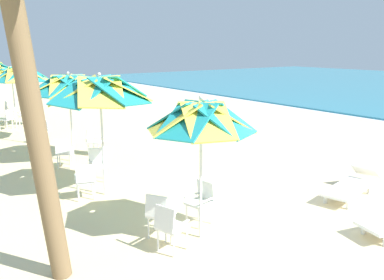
% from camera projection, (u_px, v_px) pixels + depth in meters
% --- Properties ---
extents(ground_plane, '(80.00, 80.00, 0.00)m').
position_uv_depth(ground_plane, '(274.00, 212.00, 8.76)').
color(ground_plane, beige).
extents(beach_umbrella_0, '(1.95, 1.95, 2.65)m').
position_uv_depth(beach_umbrella_0, '(201.00, 119.00, 7.08)').
color(beach_umbrella_0, silver).
rests_on(beach_umbrella_0, ground).
extents(plastic_chair_0, '(0.51, 0.54, 0.87)m').
position_uv_depth(plastic_chair_0, '(201.00, 199.00, 8.10)').
color(plastic_chair_0, white).
rests_on(plastic_chair_0, ground).
extents(plastic_chair_1, '(0.61, 0.62, 0.87)m').
position_uv_depth(plastic_chair_1, '(160.00, 213.00, 7.46)').
color(plastic_chair_1, white).
rests_on(plastic_chair_1, ground).
extents(plastic_chair_2, '(0.55, 0.57, 0.87)m').
position_uv_depth(plastic_chair_2, '(170.00, 225.00, 6.94)').
color(plastic_chair_2, white).
rests_on(plastic_chair_2, ground).
extents(beach_umbrella_1, '(2.45, 2.45, 2.89)m').
position_uv_depth(beach_umbrella_1, '(100.00, 91.00, 9.21)').
color(beach_umbrella_1, silver).
rests_on(beach_umbrella_1, ground).
extents(plastic_chair_3, '(0.57, 0.55, 0.87)m').
position_uv_depth(plastic_chair_3, '(85.00, 179.00, 9.35)').
color(plastic_chair_3, white).
rests_on(plastic_chair_3, ground).
extents(plastic_chair_4, '(0.58, 0.55, 0.87)m').
position_uv_depth(plastic_chair_4, '(98.00, 163.00, 10.65)').
color(plastic_chair_4, white).
rests_on(plastic_chair_4, ground).
extents(beach_umbrella_2, '(2.50, 2.50, 2.74)m').
position_uv_depth(beach_umbrella_2, '(69.00, 85.00, 12.02)').
color(beach_umbrella_2, silver).
rests_on(beach_umbrella_2, ground).
extents(plastic_chair_5, '(0.61, 0.60, 0.87)m').
position_uv_depth(plastic_chair_5, '(64.00, 151.00, 11.79)').
color(plastic_chair_5, white).
rests_on(plastic_chair_5, ground).
extents(plastic_chair_6, '(0.63, 0.63, 0.87)m').
position_uv_depth(plastic_chair_6, '(94.00, 140.00, 13.20)').
color(plastic_chair_6, white).
rests_on(plastic_chair_6, ground).
extents(beach_umbrella_3, '(1.98, 1.98, 2.86)m').
position_uv_depth(beach_umbrella_3, '(21.00, 75.00, 14.39)').
color(beach_umbrella_3, silver).
rests_on(beach_umbrella_3, ground).
extents(plastic_chair_7, '(0.50, 0.53, 0.87)m').
position_uv_depth(plastic_chair_7, '(42.00, 130.00, 14.79)').
color(plastic_chair_7, white).
rests_on(plastic_chair_7, ground).
extents(beach_umbrella_4, '(2.58, 2.58, 2.63)m').
position_uv_depth(beach_umbrella_4, '(12.00, 75.00, 17.20)').
color(beach_umbrella_4, silver).
rests_on(beach_umbrella_4, ground).
extents(plastic_chair_8, '(0.63, 0.63, 0.87)m').
position_uv_depth(plastic_chair_8, '(26.00, 113.00, 18.37)').
color(plastic_chair_8, white).
rests_on(plastic_chair_8, ground).
extents(plastic_chair_9, '(0.63, 0.63, 0.87)m').
position_uv_depth(plastic_chair_9, '(7.00, 118.00, 17.18)').
color(plastic_chair_9, white).
rests_on(plastic_chair_9, ground).
extents(plastic_chair_10, '(0.44, 0.47, 0.87)m').
position_uv_depth(plastic_chair_10, '(9.00, 109.00, 19.69)').
color(plastic_chair_10, white).
rests_on(plastic_chair_10, ground).
extents(sun_lounger_1, '(1.05, 2.23, 0.62)m').
position_uv_depth(sun_lounger_1, '(352.00, 185.00, 9.61)').
color(sun_lounger_1, white).
rests_on(sun_lounger_1, ground).
extents(palm_tree_0, '(3.12, 2.79, 4.77)m').
position_uv_depth(palm_tree_0, '(30.00, 82.00, 5.52)').
color(palm_tree_0, brown).
rests_on(palm_tree_0, ground).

